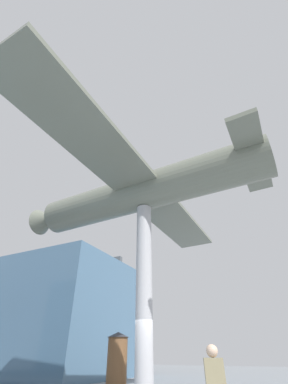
% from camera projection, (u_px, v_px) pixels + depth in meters
% --- Properties ---
extents(glass_pavilion_right, '(11.73, 10.99, 8.84)m').
position_uv_depth(glass_pavilion_right, '(67.00, 318.00, 22.11)').
color(glass_pavilion_right, slate).
rests_on(glass_pavilion_right, ground_plane).
extents(support_pylon_central, '(0.61, 0.61, 6.96)m').
position_uv_depth(support_pylon_central, '(144.00, 291.00, 9.46)').
color(support_pylon_central, '#B7B7BC').
rests_on(support_pylon_central, ground_plane).
extents(suspended_airplane, '(15.08, 12.57, 3.20)m').
position_uv_depth(suspended_airplane, '(139.00, 193.00, 11.89)').
color(suspended_airplane, slate).
rests_on(suspended_airplane, support_pylon_central).
extents(visitor_person, '(0.33, 0.45, 1.68)m').
position_uv_depth(visitor_person, '(216.00, 384.00, 5.28)').
color(visitor_person, '#232328').
rests_on(visitor_person, ground_plane).
extents(info_kiosk, '(1.14, 1.14, 2.49)m').
position_uv_depth(info_kiosk, '(117.00, 360.00, 12.76)').
color(info_kiosk, brown).
rests_on(info_kiosk, ground_plane).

